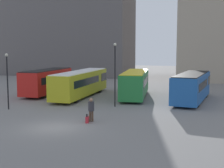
{
  "coord_description": "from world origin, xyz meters",
  "views": [
    {
      "loc": [
        10.42,
        -19.4,
        5.62
      ],
      "look_at": [
        1.5,
        8.61,
        2.22
      ],
      "focal_mm": 50.0,
      "sensor_mm": 36.0,
      "label": 1
    }
  ],
  "objects_px": {
    "bus_3": "(192,86)",
    "lamp_post_1": "(7,76)",
    "bus_0": "(47,81)",
    "bus_1": "(81,83)",
    "suitcase": "(87,120)",
    "lamp_post_0": "(115,70)",
    "bus_2": "(135,83)",
    "traveler": "(91,108)"
  },
  "relations": [
    {
      "from": "bus_3",
      "to": "lamp_post_1",
      "type": "relative_size",
      "value": 2.01
    },
    {
      "from": "bus_0",
      "to": "bus_3",
      "type": "distance_m",
      "value": 17.12
    },
    {
      "from": "bus_0",
      "to": "bus_3",
      "type": "bearing_deg",
      "value": -91.33
    },
    {
      "from": "bus_1",
      "to": "suitcase",
      "type": "relative_size",
      "value": 17.4
    },
    {
      "from": "lamp_post_0",
      "to": "lamp_post_1",
      "type": "bearing_deg",
      "value": -154.5
    },
    {
      "from": "bus_1",
      "to": "lamp_post_0",
      "type": "relative_size",
      "value": 2.02
    },
    {
      "from": "bus_2",
      "to": "suitcase",
      "type": "height_order",
      "value": "bus_2"
    },
    {
      "from": "bus_0",
      "to": "suitcase",
      "type": "distance_m",
      "value": 15.94
    },
    {
      "from": "bus_0",
      "to": "suitcase",
      "type": "bearing_deg",
      "value": -142.05
    },
    {
      "from": "bus_2",
      "to": "lamp_post_1",
      "type": "xyz_separation_m",
      "value": [
        -9.4,
        -10.67,
        1.45
      ]
    },
    {
      "from": "lamp_post_0",
      "to": "lamp_post_1",
      "type": "relative_size",
      "value": 1.19
    },
    {
      "from": "traveler",
      "to": "lamp_post_0",
      "type": "distance_m",
      "value": 6.86
    },
    {
      "from": "bus_2",
      "to": "lamp_post_1",
      "type": "height_order",
      "value": "lamp_post_1"
    },
    {
      "from": "bus_2",
      "to": "bus_0",
      "type": "bearing_deg",
      "value": 88.0
    },
    {
      "from": "bus_2",
      "to": "lamp_post_1",
      "type": "distance_m",
      "value": 14.29
    },
    {
      "from": "bus_2",
      "to": "traveler",
      "type": "distance_m",
      "value": 12.82
    },
    {
      "from": "bus_1",
      "to": "bus_2",
      "type": "xyz_separation_m",
      "value": [
        6.02,
        1.57,
        -0.02
      ]
    },
    {
      "from": "bus_1",
      "to": "lamp_post_1",
      "type": "distance_m",
      "value": 9.81
    },
    {
      "from": "suitcase",
      "to": "traveler",
      "type": "bearing_deg",
      "value": -28.94
    },
    {
      "from": "bus_2",
      "to": "bus_3",
      "type": "distance_m",
      "value": 6.48
    },
    {
      "from": "bus_0",
      "to": "bus_1",
      "type": "height_order",
      "value": "bus_0"
    },
    {
      "from": "bus_1",
      "to": "lamp_post_0",
      "type": "height_order",
      "value": "lamp_post_0"
    },
    {
      "from": "bus_0",
      "to": "bus_3",
      "type": "xyz_separation_m",
      "value": [
        17.12,
        0.19,
        -0.03
      ]
    },
    {
      "from": "bus_1",
      "to": "suitcase",
      "type": "xyz_separation_m",
      "value": [
        5.51,
        -11.73,
        -1.38
      ]
    },
    {
      "from": "bus_0",
      "to": "lamp_post_0",
      "type": "xyz_separation_m",
      "value": [
        10.26,
        -5.28,
        1.91
      ]
    },
    {
      "from": "suitcase",
      "to": "lamp_post_0",
      "type": "distance_m",
      "value": 7.65
    },
    {
      "from": "bus_3",
      "to": "lamp_post_0",
      "type": "relative_size",
      "value": 1.69
    },
    {
      "from": "bus_0",
      "to": "traveler",
      "type": "bearing_deg",
      "value": -140.49
    },
    {
      "from": "bus_0",
      "to": "bus_2",
      "type": "distance_m",
      "value": 10.76
    },
    {
      "from": "suitcase",
      "to": "lamp_post_1",
      "type": "distance_m",
      "value": 9.68
    },
    {
      "from": "lamp_post_0",
      "to": "bus_2",
      "type": "bearing_deg",
      "value": 86.01
    },
    {
      "from": "bus_3",
      "to": "traveler",
      "type": "xyz_separation_m",
      "value": [
        -6.79,
        -11.87,
        -0.53
      ]
    },
    {
      "from": "bus_0",
      "to": "suitcase",
      "type": "xyz_separation_m",
      "value": [
        10.19,
        -12.18,
        -1.39
      ]
    },
    {
      "from": "traveler",
      "to": "lamp_post_0",
      "type": "relative_size",
      "value": 0.3
    },
    {
      "from": "traveler",
      "to": "bus_3",
      "type": "bearing_deg",
      "value": -43.44
    },
    {
      "from": "lamp_post_1",
      "to": "traveler",
      "type": "bearing_deg",
      "value": -13.29
    },
    {
      "from": "lamp_post_1",
      "to": "suitcase",
      "type": "bearing_deg",
      "value": -16.49
    },
    {
      "from": "bus_1",
      "to": "lamp_post_1",
      "type": "xyz_separation_m",
      "value": [
        -3.37,
        -9.1,
        1.43
      ]
    },
    {
      "from": "bus_0",
      "to": "traveler",
      "type": "relative_size",
      "value": 5.09
    },
    {
      "from": "bus_3",
      "to": "traveler",
      "type": "relative_size",
      "value": 5.69
    },
    {
      "from": "suitcase",
      "to": "bus_2",
      "type": "bearing_deg",
      "value": -15.88
    },
    {
      "from": "lamp_post_0",
      "to": "suitcase",
      "type": "bearing_deg",
      "value": -90.57
    }
  ]
}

